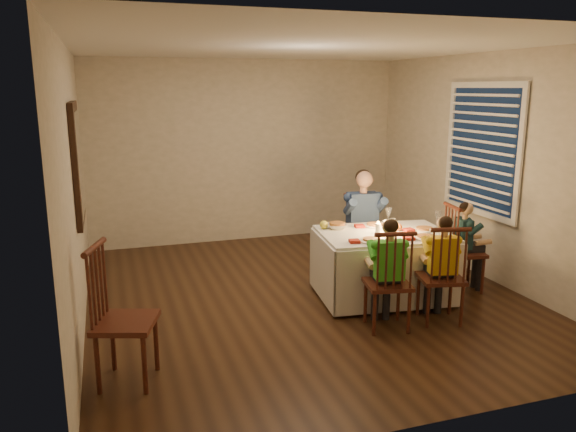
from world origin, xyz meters
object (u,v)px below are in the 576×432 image
object	(u,v)px
adult	(362,274)
chair_near_right	(438,320)
chair_near_left	(386,328)
child_yellow	(438,320)
child_teal	(461,289)
chair_end	(461,289)
serving_bowl	(337,226)
child_green	(386,328)
dining_table	(384,251)
chair_adult	(362,274)
chair_extra	(130,381)

from	to	relation	value
adult	chair_near_right	bearing A→B (deg)	-80.29
chair_near_left	chair_near_right	world-z (taller)	same
child_yellow	child_teal	xyz separation A→B (m)	(0.73, 0.67, 0.00)
chair_end	serving_bowl	xyz separation A→B (m)	(-1.36, 0.39, 0.74)
adult	child_yellow	distance (m)	1.51
chair_near_right	chair_end	xyz separation A→B (m)	(0.73, 0.67, 0.00)
chair_near_left	chair_end	distance (m)	1.45
child_green	serving_bowl	world-z (taller)	serving_bowl
dining_table	child_yellow	xyz separation A→B (m)	(0.22, -0.74, -0.51)
child_yellow	serving_bowl	bearing A→B (deg)	-45.16
adult	chair_end	bearing A→B (deg)	-39.48
chair_near_right	child_yellow	world-z (taller)	child_yellow
dining_table	chair_end	world-z (taller)	dining_table
adult	serving_bowl	distance (m)	1.02
child_teal	serving_bowl	xyz separation A→B (m)	(-1.36, 0.39, 0.74)
chair_near_left	child_yellow	size ratio (longest dim) A/B	0.93
chair_end	child_green	xyz separation A→B (m)	(-1.29, -0.65, 0.00)
chair_near_left	chair_end	size ratio (longest dim) A/B	1.00
chair_adult	chair_near_left	xyz separation A→B (m)	(-0.46, -1.50, 0.00)
child_teal	serving_bowl	bearing A→B (deg)	83.19
dining_table	adult	world-z (taller)	dining_table
chair_near_left	adult	bearing A→B (deg)	-96.39
chair_near_left	chair_end	bearing A→B (deg)	-142.36
chair_adult	child_green	distance (m)	1.56
chair_extra	serving_bowl	size ratio (longest dim) A/B	5.16
chair_extra	child_yellow	bearing A→B (deg)	-66.63
dining_table	adult	size ratio (longest dim) A/B	1.17
chair_adult	chair_extra	size ratio (longest dim) A/B	0.89
chair_adult	chair_near_left	size ratio (longest dim) A/B	1.00
chair_near_left	chair_near_right	xyz separation A→B (m)	(0.56, -0.01, 0.00)
child_yellow	chair_adult	bearing A→B (deg)	-72.27
child_green	child_teal	distance (m)	1.45
child_green	child_teal	world-z (taller)	child_green
chair_near_right	child_green	distance (m)	0.56
dining_table	chair_extra	world-z (taller)	dining_table
dining_table	chair_near_right	xyz separation A→B (m)	(0.22, -0.74, -0.51)
chair_adult	serving_bowl	world-z (taller)	serving_bowl
dining_table	chair_near_left	distance (m)	0.95
chair_adult	child_yellow	size ratio (longest dim) A/B	0.93
chair_near_left	chair_extra	distance (m)	2.36
chair_adult	chair_end	distance (m)	1.18
chair_end	child_green	distance (m)	1.45
chair_end	child_teal	distance (m)	0.00
chair_adult	chair_extra	distance (m)	3.31
chair_near_right	child_green	size ratio (longest dim) A/B	0.92
chair_end	adult	size ratio (longest dim) A/B	0.77
child_green	child_yellow	size ratio (longest dim) A/B	1.01
child_green	serving_bowl	size ratio (longest dim) A/B	4.98
chair_end	chair_adult	bearing A→B (deg)	53.69
chair_near_left	serving_bowl	world-z (taller)	serving_bowl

